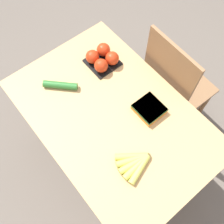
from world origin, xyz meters
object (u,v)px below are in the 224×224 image
object	(u,v)px
banana_bunch	(135,163)
tomato_pack	(102,58)
chair	(173,86)
cucumber_near	(60,85)
carrot_bag	(149,109)

from	to	relation	value
banana_bunch	tomato_pack	size ratio (longest dim) A/B	1.01
banana_bunch	tomato_pack	world-z (taller)	tomato_pack
chair	cucumber_near	world-z (taller)	chair
tomato_pack	chair	bearing A→B (deg)	49.71
chair	banana_bunch	bearing A→B (deg)	115.52
tomato_pack	cucumber_near	world-z (taller)	tomato_pack
banana_bunch	carrot_bag	world-z (taller)	carrot_bag
chair	banana_bunch	size ratio (longest dim) A/B	5.56
tomato_pack	carrot_bag	size ratio (longest dim) A/B	1.20
tomato_pack	carrot_bag	xyz separation A→B (m)	(0.42, -0.00, -0.02)
banana_bunch	carrot_bag	xyz separation A→B (m)	(-0.18, 0.26, 0.01)
chair	carrot_bag	xyz separation A→B (m)	(0.11, -0.37, 0.28)
tomato_pack	banana_bunch	bearing A→B (deg)	-23.95
banana_bunch	cucumber_near	xyz separation A→B (m)	(-0.61, -0.03, 0.00)
chair	banana_bunch	distance (m)	0.75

